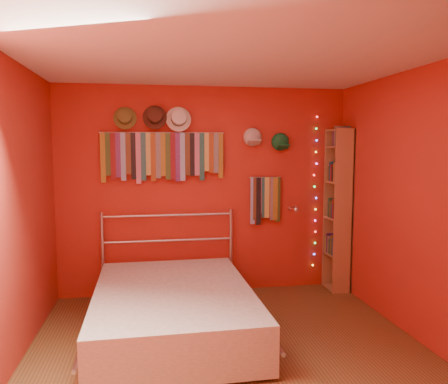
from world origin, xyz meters
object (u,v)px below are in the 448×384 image
reading_lamp (295,209)px  bed (173,309)px  tie_rack (162,155)px  bookshelf (341,209)px

reading_lamp → bed: 1.97m
reading_lamp → tie_rack: bearing=174.4°
reading_lamp → bookshelf: size_ratio=0.14×
tie_rack → reading_lamp: 1.72m
reading_lamp → bookshelf: bookshelf is taller
bed → reading_lamp: bearing=31.3°
bookshelf → bed: bearing=-155.7°
tie_rack → bed: size_ratio=0.68×
reading_lamp → bookshelf: bearing=-0.0°
bookshelf → reading_lamp: bearing=180.0°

